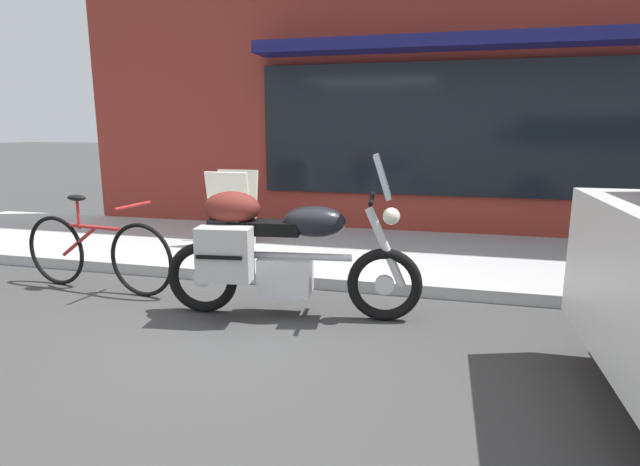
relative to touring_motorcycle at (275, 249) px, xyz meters
name	(u,v)px	position (x,y,z in m)	size (l,w,h in m)	color
ground_plane	(233,332)	(-0.22, -0.41, -0.60)	(80.00, 80.00, 0.00)	#3B3B3B
touring_motorcycle	(275,249)	(0.00, 0.00, 0.00)	(2.19, 0.82, 1.39)	black
parked_bicycle	(96,252)	(-1.95, 0.26, -0.21)	(1.78, 0.48, 0.95)	black
sandwich_board_sign	(233,208)	(-1.26, 2.00, -0.01)	(0.55, 0.41, 0.93)	silver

